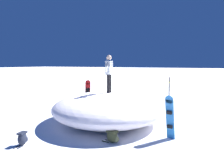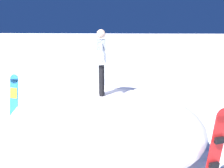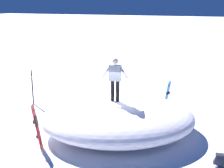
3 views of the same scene
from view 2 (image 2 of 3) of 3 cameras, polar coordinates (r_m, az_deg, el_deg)
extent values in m
plane|color=white|center=(7.21, -6.28, -12.76)|extent=(240.00, 240.00, 0.00)
ellipsoid|color=white|center=(7.12, -2.14, -7.28)|extent=(7.21, 7.64, 1.32)
cylinder|color=black|center=(6.79, -2.37, 1.15)|extent=(0.14, 0.14, 0.83)
cylinder|color=black|center=(6.59, -2.30, 0.81)|extent=(0.14, 0.14, 0.83)
cube|color=#8C939E|center=(6.59, -2.39, 7.14)|extent=(0.30, 0.49, 0.62)
sphere|color=beige|center=(6.56, -2.43, 11.06)|extent=(0.23, 0.23, 0.23)
cylinder|color=#8C939E|center=(6.90, -2.51, 7.84)|extent=(0.15, 0.40, 0.51)
cylinder|color=#8C939E|center=(6.26, -2.27, 7.37)|extent=(0.15, 0.40, 0.51)
cube|color=red|center=(5.37, 21.93, -13.83)|extent=(0.36, 0.34, 1.53)
cylinder|color=red|center=(5.01, 23.45, -6.41)|extent=(0.29, 0.17, 0.29)
cube|color=black|center=(5.25, 22.26, -11.17)|extent=(0.25, 0.15, 0.37)
cube|color=black|center=(5.20, 22.78, -11.44)|extent=(0.21, 0.15, 0.12)
cube|color=black|center=(5.50, 21.71, -16.43)|extent=(0.21, 0.15, 0.12)
cube|color=#2672BF|center=(9.04, -20.93, -3.47)|extent=(0.33, 0.28, 1.42)
cylinder|color=#2672BF|center=(8.97, -20.88, 1.06)|extent=(0.30, 0.11, 0.30)
cube|color=yellow|center=(8.99, -21.01, -1.89)|extent=(0.26, 0.10, 0.34)
cube|color=black|center=(9.04, -20.75, -1.78)|extent=(0.20, 0.12, 0.12)
cube|color=black|center=(9.11, -20.79, -5.00)|extent=(0.20, 0.12, 0.12)
ellipsoid|color=#383D23|center=(9.75, -8.87, -4.68)|extent=(0.45, 0.34, 0.42)
ellipsoid|color=#4B5131|center=(9.84, -9.85, -4.94)|extent=(0.14, 0.24, 0.20)
cube|color=#383D23|center=(9.70, -8.90, -3.69)|extent=(0.37, 0.29, 0.06)
cylinder|color=#383D23|center=(9.66, -7.77, -6.03)|extent=(0.29, 0.07, 0.04)
cylinder|color=#383D23|center=(9.80, -7.42, -5.74)|extent=(0.29, 0.07, 0.04)
ellipsoid|color=#1E2333|center=(10.95, 5.82, -2.60)|extent=(0.29, 0.41, 0.45)
ellipsoid|color=#2B3144|center=(10.81, 6.00, -3.17)|extent=(0.19, 0.14, 0.21)
cube|color=#1E2333|center=(10.91, 5.84, -1.65)|extent=(0.25, 0.35, 0.06)
cylinder|color=#1E2333|center=(11.22, 5.89, -3.34)|extent=(0.09, 0.26, 0.04)
cylinder|color=#1E2333|center=(11.19, 5.27, -3.37)|extent=(0.09, 0.26, 0.04)
camera|label=1|loc=(16.83, -15.26, 10.71)|focal=37.52mm
camera|label=3|loc=(14.37, 47.05, 16.31)|focal=47.40mm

